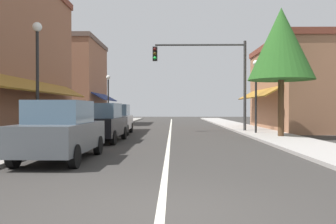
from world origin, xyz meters
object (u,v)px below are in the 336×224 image
Objects in this scene: parked_car_second_left at (102,123)px; parked_car_third_left at (116,119)px; street_lamp_right_mid at (256,84)px; parked_car_nearest_left at (61,131)px; traffic_signal_mast_arm at (213,69)px; tree_right_near at (281,44)px; street_lamp_left_near at (37,64)px; street_lamp_left_far at (108,92)px.

parked_car_third_left is at bearing 93.57° from parked_car_second_left.
street_lamp_right_mid is (8.22, -0.50, 2.08)m from parked_car_third_left.
traffic_signal_mast_arm is (5.85, 12.25, 3.18)m from parked_car_nearest_left.
street_lamp_right_mid is (8.11, 10.08, 2.08)m from parked_car_nearest_left.
parked_car_nearest_left is 0.99× the size of parked_car_third_left.
tree_right_near is (0.72, -2.36, 1.85)m from street_lamp_right_mid.
street_lamp_left_near is at bearing 121.86° from parked_car_nearest_left.
parked_car_nearest_left is 0.85× the size of street_lamp_left_near.
tree_right_near is (8.94, -2.86, 3.93)m from parked_car_third_left.
street_lamp_right_mid is at bearing -5.00° from parked_car_third_left.
street_lamp_left_far reaches higher than parked_car_nearest_left.
traffic_signal_mast_arm is 3.32m from street_lamp_right_mid.
street_lamp_right_mid is (8.06, 4.35, 2.08)m from parked_car_second_left.
street_lamp_left_near is at bearing -145.54° from street_lamp_right_mid.
tree_right_near reaches higher than street_lamp_left_far.
parked_car_second_left is at bearing 90.30° from parked_car_nearest_left.
street_lamp_left_far is at bearing 90.48° from street_lamp_left_near.
parked_car_nearest_left is 0.97× the size of street_lamp_left_far.
tree_right_near is (8.78, 1.99, 3.93)m from parked_car_second_left.
parked_car_third_left is (-0.16, 4.85, 0.00)m from parked_car_second_left.
parked_car_second_left is 9.39m from street_lamp_right_mid.
parked_car_third_left is 0.85× the size of street_lamp_left_near.
parked_car_nearest_left is 5.73m from parked_car_second_left.
street_lamp_left_near is 11.77m from tree_right_near.
parked_car_nearest_left and parked_car_third_left have the same top height.
traffic_signal_mast_arm is 11.96m from street_lamp_left_near.
parked_car_third_left is 0.62× the size of tree_right_near.
tree_right_near reaches higher than parked_car_nearest_left.
tree_right_near is at bearing -19.27° from parked_car_third_left.
parked_car_third_left is (-0.11, 10.58, 0.00)m from parked_car_nearest_left.
parked_car_third_left is at bearing 91.36° from parked_car_nearest_left.
parked_car_nearest_left is 13.94m from traffic_signal_mast_arm.
street_lamp_right_mid is at bearing 51.94° from parked_car_nearest_left.
parked_car_third_left is 6.96m from traffic_signal_mast_arm.
parked_car_nearest_left is 4.43m from street_lamp_left_near.
parked_car_nearest_left is 10.58m from parked_car_third_left.
parked_car_nearest_left is at bearing -115.52° from traffic_signal_mast_arm.
street_lamp_right_mid is 0.65× the size of tree_right_near.
street_lamp_left_near is 1.12× the size of street_lamp_right_mid.
parked_car_second_left is 13.35m from street_lamp_left_far.
street_lamp_left_far is (-2.06, 18.75, 2.04)m from parked_car_nearest_left.
street_lamp_left_near is at bearing -157.18° from tree_right_near.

